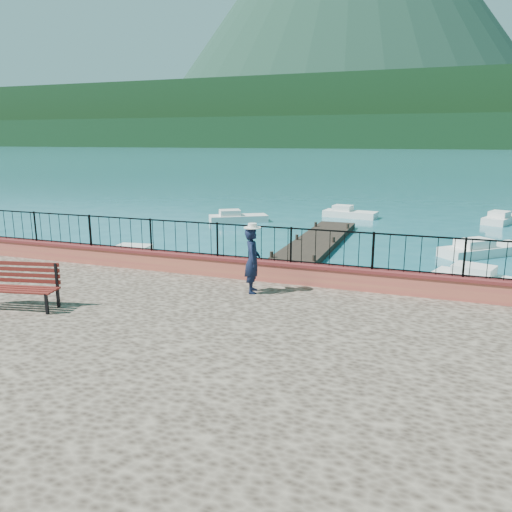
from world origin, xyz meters
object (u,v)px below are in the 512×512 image
Objects in this scene: boat_4 at (350,211)px; person at (252,261)px; boat_0 at (147,255)px; boat_1 at (491,279)px; boat_3 at (238,216)px; boat_5 at (502,216)px; park_bench at (18,295)px; boat_2 at (485,246)px.

person is at bearing -79.15° from boat_4.
boat_0 is 13.13m from boat_1.
boat_3 is at bearing -137.73° from boat_4.
boat_1 is 16.01m from boat_5.
boat_0 is at bearing -102.01° from boat_4.
person reaches higher than boat_0.
boat_5 is at bearing 51.48° from park_bench.
boat_4 is at bearing 119.72° from boat_5.
boat_2 is at bearing -45.84° from person.
park_bench is at bearing -83.69° from boat_0.
boat_1 and boat_5 have the same top height.
boat_2 is at bearing -50.83° from boat_3.
boat_4 is at bearing 87.24° from boat_2.
boat_2 is (13.37, 6.63, 0.00)m from boat_0.
boat_4 is (6.32, 4.27, 0.00)m from boat_3.
boat_4 is (-0.97, 21.53, -1.65)m from person.
boat_2 is 14.70m from boat_3.
park_bench reaches higher than boat_1.
boat_5 is at bearing 101.85° from boat_1.
park_bench is 28.75m from boat_5.
boat_5 is (8.30, 22.54, -1.65)m from person.
boat_1 is at bearing -69.42° from boat_3.
boat_5 is at bearing 41.18° from boat_0.
boat_0 is 14.93m from boat_2.
park_bench is 5.66m from person.
boat_4 is (5.82, 15.77, 0.00)m from boat_0.
park_bench is at bearing -168.55° from boat_2.
boat_0 is at bearing 31.85° from person.
boat_2 is 1.22× the size of boat_5.
boat_3 is 1.00× the size of boat_5.
boat_3 is at bearing 85.65° from boat_0.
boat_1 is at bearing -135.01° from boat_2.
boat_2 is 11.85m from boat_4.
boat_1 is 16.55m from boat_4.
boat_4 is at bearing -15.30° from person.
person is at bearing -160.27° from boat_2.
park_bench is 0.56× the size of boat_5.
person is 0.39× the size of boat_2.
boat_3 is at bearing 161.09° from boat_1.
park_bench reaches higher than boat_2.
boat_4 is at bearing 69.77° from park_bench.
boat_4 is 0.97× the size of boat_5.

